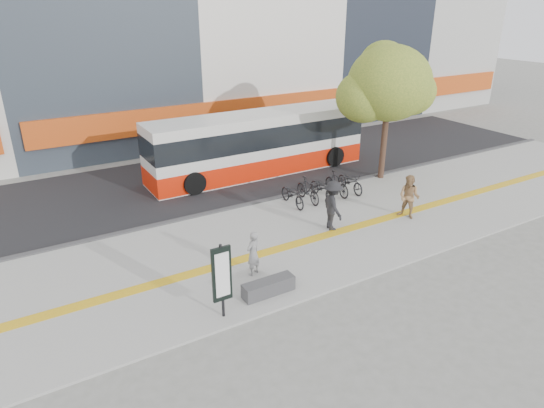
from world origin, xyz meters
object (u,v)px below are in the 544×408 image
bench (269,287)px  bus (258,145)px  street_tree (387,85)px  signboard (222,275)px  pedestrian_dark (333,206)px  pedestrian_tan (409,197)px  seated_woman (253,253)px

bench → bus: (5.08, 9.70, 1.15)m
bus → street_tree: bearing=-38.0°
signboard → pedestrian_dark: size_ratio=1.15×
pedestrian_dark → pedestrian_tan: bearing=-90.0°
signboard → street_tree: bearing=29.1°
signboard → pedestrian_dark: bearing=25.9°
bench → seated_woman: 1.31m
street_tree → bus: (-4.70, 3.68, -3.06)m
pedestrian_tan → pedestrian_dark: pedestrian_dark is taller
seated_woman → street_tree: bearing=-177.1°
street_tree → seated_woman: (-9.63, -4.82, -3.70)m
street_tree → seated_woman: size_ratio=4.30×
seated_woman → pedestrian_tan: pedestrian_tan is taller
street_tree → pedestrian_tan: (-2.33, -4.19, -3.56)m
bench → signboard: 1.94m
signboard → bus: 12.03m
signboard → seated_woman: 2.37m
pedestrian_dark → signboard: bearing=128.4°
street_tree → pedestrian_tan: size_ratio=3.59×
signboard → street_tree: 13.40m
bus → pedestrian_dark: size_ratio=5.85×
bus → pedestrian_dark: (-0.83, -7.16, -0.42)m
pedestrian_dark → bench: bearing=133.3°
street_tree → bus: street_tree is taller
bench → street_tree: bearing=31.6°
bench → signboard: size_ratio=0.73×
bus → pedestrian_tan: (2.37, -7.87, -0.50)m
bench → pedestrian_dark: bearing=30.8°
seated_woman → bench: bearing=59.3°
bench → bus: size_ratio=0.14×
bench → street_tree: size_ratio=0.25×
street_tree → pedestrian_dark: (-5.53, -3.48, -3.48)m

